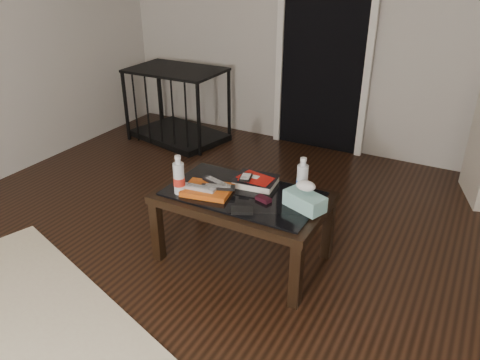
% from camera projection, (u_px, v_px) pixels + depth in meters
% --- Properties ---
extents(ground, '(5.00, 5.00, 0.00)m').
position_uv_depth(ground, '(228.00, 312.00, 2.52)').
color(ground, black).
rests_on(ground, ground).
extents(doorway, '(0.90, 0.08, 2.07)m').
position_uv_depth(doorway, '(325.00, 40.00, 4.17)').
color(doorway, black).
rests_on(doorway, ground).
extents(coffee_table, '(1.00, 0.60, 0.46)m').
position_uv_depth(coffee_table, '(243.00, 202.00, 2.80)').
color(coffee_table, black).
rests_on(coffee_table, ground).
extents(pet_crate, '(1.01, 0.78, 0.71)m').
position_uv_depth(pet_crate, '(179.00, 116.00, 4.72)').
color(pet_crate, black).
rests_on(pet_crate, ground).
extents(magazines, '(0.31, 0.26, 0.03)m').
position_uv_depth(magazines, '(208.00, 190.00, 2.77)').
color(magazines, '#C75212').
rests_on(magazines, coffee_table).
extents(remote_silver, '(0.20, 0.08, 0.02)m').
position_uv_depth(remote_silver, '(199.00, 188.00, 2.74)').
color(remote_silver, '#A5A5A9').
rests_on(remote_silver, magazines).
extents(remote_black_front, '(0.20, 0.12, 0.02)m').
position_uv_depth(remote_black_front, '(218.00, 187.00, 2.75)').
color(remote_black_front, black).
rests_on(remote_black_front, magazines).
extents(remote_black_back, '(0.21, 0.11, 0.02)m').
position_uv_depth(remote_black_back, '(216.00, 182.00, 2.81)').
color(remote_black_back, black).
rests_on(remote_black_back, magazines).
extents(textbook, '(0.27, 0.23, 0.05)m').
position_uv_depth(textbook, '(256.00, 181.00, 2.86)').
color(textbook, black).
rests_on(textbook, coffee_table).
extents(dvd_mailers, '(0.21, 0.16, 0.01)m').
position_uv_depth(dvd_mailers, '(255.00, 177.00, 2.85)').
color(dvd_mailers, '#A9100B').
rests_on(dvd_mailers, textbook).
extents(ipod, '(0.09, 0.12, 0.02)m').
position_uv_depth(ipod, '(246.00, 177.00, 2.82)').
color(ipod, black).
rests_on(ipod, dvd_mailers).
extents(flip_phone, '(0.10, 0.07, 0.02)m').
position_uv_depth(flip_phone, '(263.00, 199.00, 2.68)').
color(flip_phone, black).
rests_on(flip_phone, coffee_table).
extents(wallet, '(0.14, 0.12, 0.02)m').
position_uv_depth(wallet, '(242.00, 210.00, 2.57)').
color(wallet, black).
rests_on(wallet, coffee_table).
extents(water_bottle_left, '(0.07, 0.07, 0.24)m').
position_uv_depth(water_bottle_left, '(179.00, 175.00, 2.72)').
color(water_bottle_left, silver).
rests_on(water_bottle_left, coffee_table).
extents(water_bottle_right, '(0.07, 0.07, 0.24)m').
position_uv_depth(water_bottle_right, '(302.00, 177.00, 2.69)').
color(water_bottle_right, silver).
rests_on(water_bottle_right, coffee_table).
extents(tissue_box, '(0.26, 0.20, 0.09)m').
position_uv_depth(tissue_box, '(305.00, 201.00, 2.59)').
color(tissue_box, teal).
rests_on(tissue_box, coffee_table).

